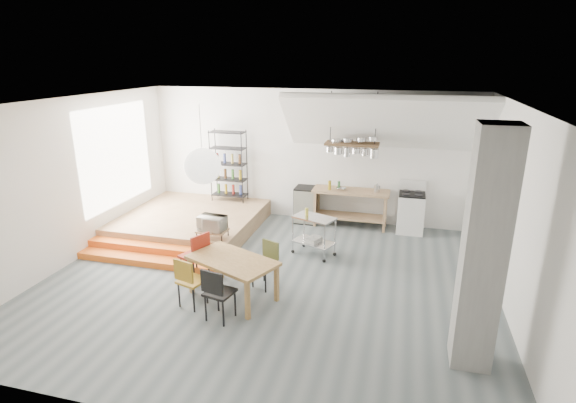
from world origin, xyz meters
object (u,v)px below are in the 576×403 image
(rolling_cart, at_px, (314,230))
(mini_fridge, at_px, (306,205))
(stove, at_px, (411,212))
(dining_table, at_px, (232,263))

(rolling_cart, xyz_separation_m, mini_fridge, (-0.59, 1.88, -0.09))
(stove, bearing_deg, mini_fridge, 178.99)
(rolling_cart, bearing_deg, dining_table, -93.58)
(mini_fridge, bearing_deg, dining_table, -95.65)
(stove, xyz_separation_m, mini_fridge, (-2.50, 0.04, -0.04))
(dining_table, relative_size, rolling_cart, 1.80)
(stove, distance_m, mini_fridge, 2.50)
(stove, xyz_separation_m, rolling_cart, (-1.91, -1.83, 0.05))
(dining_table, height_order, mini_fridge, mini_fridge)
(rolling_cart, bearing_deg, stove, 65.68)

